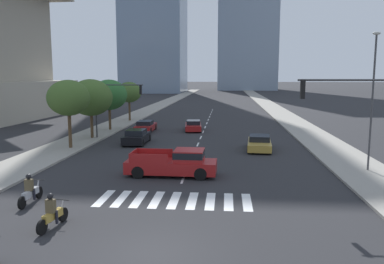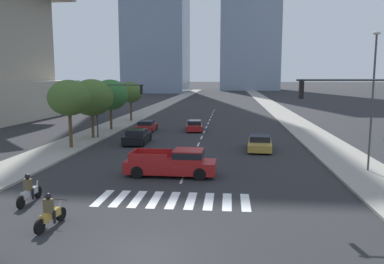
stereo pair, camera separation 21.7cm
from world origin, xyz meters
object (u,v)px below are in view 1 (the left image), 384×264
object	(u,v)px
motorcycle_third	(30,192)
street_tree_fourth	(129,92)
motorcycle_lead	(52,214)
street_tree_nearest	(68,98)
sedan_red_0	(193,126)
pickup_truck	(176,163)
sedan_gold_1	(259,143)
sedan_black_3	(137,137)
street_tree_third	(109,95)
sedan_red_2	(146,126)
street_lamp_east	(373,93)
street_tree_second	(91,98)
traffic_signal_near	(358,113)
traffic_signal_far	(114,98)

from	to	relation	value
motorcycle_third	street_tree_fourth	bearing A→B (deg)	6.26
motorcycle_lead	motorcycle_third	world-z (taller)	same
street_tree_nearest	street_tree_fourth	world-z (taller)	street_tree_nearest
motorcycle_lead	sedan_red_0	xyz separation A→B (m)	(3.27, 28.90, -0.03)
pickup_truck	sedan_gold_1	world-z (taller)	pickup_truck
sedan_red_0	sedan_black_3	xyz separation A→B (m)	(-4.42, -8.98, 0.06)
street_tree_nearest	street_tree_third	distance (m)	11.29
sedan_red_2	street_lamp_east	size ratio (longest dim) A/B	0.52
street_tree_third	sedan_gold_1	bearing A→B (deg)	-32.43
sedan_black_3	street_tree_fourth	distance (m)	18.12
street_tree_fourth	street_tree_third	bearing A→B (deg)	-90.00
sedan_gold_1	street_tree_fourth	xyz separation A→B (m)	(-15.88, 19.11, 3.39)
sedan_gold_1	sedan_black_3	xyz separation A→B (m)	(-10.93, 2.00, 0.06)
pickup_truck	street_tree_third	size ratio (longest dim) A/B	1.00
pickup_truck	street_lamp_east	bearing A→B (deg)	10.70
sedan_red_2	street_tree_second	xyz separation A→B (m)	(-4.13, -5.65, 3.49)
sedan_black_3	traffic_signal_near	world-z (taller)	traffic_signal_near
sedan_gold_1	street_tree_second	distance (m)	16.78
sedan_gold_1	street_tree_fourth	bearing A→B (deg)	-136.14
motorcycle_third	street_lamp_east	size ratio (longest dim) A/B	0.26
sedan_red_2	motorcycle_third	bearing A→B (deg)	178.56
sedan_red_0	street_tree_third	size ratio (longest dim) A/B	0.82
motorcycle_third	traffic_signal_far	xyz separation A→B (m)	(-1.45, 19.45, 3.40)
street_lamp_east	pickup_truck	bearing A→B (deg)	-170.66
sedan_gold_1	sedan_black_3	world-z (taller)	sedan_black_3
sedan_black_3	street_lamp_east	xyz separation A→B (m)	(17.26, -9.19, 4.49)
motorcycle_lead	sedan_black_3	distance (m)	19.95
sedan_red_2	traffic_signal_near	size ratio (longest dim) A/B	0.74
motorcycle_lead	pickup_truck	world-z (taller)	pickup_truck
sedan_red_0	traffic_signal_near	bearing A→B (deg)	-162.97
street_tree_second	sedan_black_3	bearing A→B (deg)	-23.54
traffic_signal_far	street_lamp_east	size ratio (longest dim) A/B	0.64
pickup_truck	traffic_signal_near	distance (m)	10.82
sedan_red_0	street_tree_second	bearing A→B (deg)	120.76
motorcycle_lead	street_tree_third	bearing A→B (deg)	21.47
street_tree_nearest	street_tree_third	bearing A→B (deg)	90.00
street_tree_nearest	street_tree_second	bearing A→B (deg)	90.00
sedan_gold_1	street_tree_third	distance (m)	19.13
traffic_signal_near	traffic_signal_far	distance (m)	24.62
traffic_signal_near	street_tree_third	distance (m)	30.35
street_tree_nearest	street_tree_second	world-z (taller)	street_tree_second
sedan_red_0	traffic_signal_near	xyz separation A→B (m)	(10.00, -24.26, 3.84)
sedan_black_3	street_lamp_east	distance (m)	20.06
motorcycle_third	street_tree_nearest	bearing A→B (deg)	14.96
motorcycle_third	sedan_red_0	xyz separation A→B (m)	(5.69, 26.04, -0.02)
motorcycle_third	sedan_red_0	world-z (taller)	motorcycle_third
traffic_signal_far	motorcycle_lead	bearing A→B (deg)	-80.14
sedan_black_3	traffic_signal_far	xyz separation A→B (m)	(-2.73, 2.39, 3.36)
motorcycle_lead	street_tree_third	size ratio (longest dim) A/B	0.37
sedan_red_0	sedan_gold_1	distance (m)	12.77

